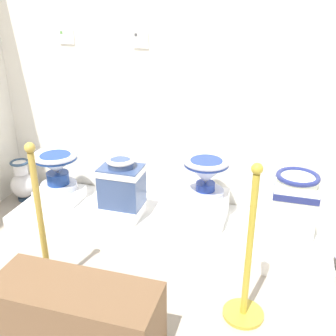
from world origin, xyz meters
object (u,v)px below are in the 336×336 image
antique_toilet_central_ornate (294,202)px  antique_toilet_rightmost (122,181)px  plinth_block_tall_cobalt (204,208)px  decorative_vase_corner (23,182)px  plinth_block_central_ornate (290,234)px  plinth_block_rightmost (123,210)px  info_placard_first (66,37)px  stanchion_post_near_right (247,275)px  museum_bench (77,316)px  plinth_block_leftmost (60,194)px  antique_toilet_tall_cobalt (206,172)px  info_placard_second (141,40)px  stanchion_post_near_left (44,244)px  antique_toilet_leftmost (57,166)px

antique_toilet_central_ornate → antique_toilet_rightmost: bearing=-176.9°
plinth_block_tall_cobalt → decorative_vase_corner: decorative_vase_corner is taller
plinth_block_central_ornate → antique_toilet_central_ornate: size_ratio=0.83×
plinth_block_rightmost → info_placard_first: 1.53m
plinth_block_central_ornate → stanchion_post_near_right: 0.87m
plinth_block_rightmost → plinth_block_tall_cobalt: bearing=11.3°
plinth_block_tall_cobalt → museum_bench: museum_bench is taller
plinth_block_leftmost → antique_toilet_tall_cobalt: size_ratio=1.05×
antique_toilet_tall_cobalt → decorative_vase_corner: 1.79m
plinth_block_central_ornate → stanchion_post_near_right: size_ratio=0.39×
antique_toilet_rightmost → plinth_block_tall_cobalt: size_ratio=1.08×
stanchion_post_near_right → decorative_vase_corner: bearing=156.9°
antique_toilet_central_ornate → stanchion_post_near_right: stanchion_post_near_right is taller
antique_toilet_central_ornate → info_placard_second: size_ratio=3.74×
antique_toilet_rightmost → plinth_block_central_ornate: antique_toilet_rightmost is taller
antique_toilet_central_ornate → info_placard_second: (-1.31, 0.38, 1.07)m
antique_toilet_tall_cobalt → museum_bench: antique_toilet_tall_cobalt is taller
plinth_block_tall_cobalt → info_placard_first: bearing=166.0°
antique_toilet_tall_cobalt → info_placard_second: info_placard_second is taller
plinth_block_tall_cobalt → info_placard_first: size_ratio=2.80×
info_placard_first → stanchion_post_near_right: bearing=-34.7°
antique_toilet_tall_cobalt → stanchion_post_near_right: stanchion_post_near_right is taller
info_placard_first → decorative_vase_corner: info_placard_first is taller
antique_toilet_rightmost → stanchion_post_near_left: stanchion_post_near_left is taller
plinth_block_rightmost → antique_toilet_rightmost: (0.00, 0.00, 0.26)m
info_placard_first → stanchion_post_near_left: info_placard_first is taller
plinth_block_rightmost → decorative_vase_corner: 1.11m
antique_toilet_leftmost → antique_toilet_central_ornate: bearing=-0.9°
stanchion_post_near_right → antique_toilet_central_ornate: bearing=72.8°
antique_toilet_leftmost → museum_bench: 1.60m
info_placard_first → antique_toilet_rightmost: bearing=-35.7°
antique_toilet_central_ornate → plinth_block_central_ornate: bearing=0.0°
plinth_block_leftmost → info_placard_first: (0.02, 0.35, 1.31)m
plinth_block_leftmost → info_placard_second: 1.52m
info_placard_first → info_placard_second: info_placard_second is taller
plinth_block_leftmost → stanchion_post_near_right: (1.74, -0.84, 0.14)m
antique_toilet_leftmost → plinth_block_central_ornate: antique_toilet_leftmost is taller
plinth_block_central_ornate → stanchion_post_near_right: stanchion_post_near_right is taller
antique_toilet_leftmost → plinth_block_rightmost: (0.65, -0.10, -0.28)m
info_placard_second → stanchion_post_near_left: (-0.21, -1.31, -1.12)m
info_placard_second → antique_toilet_central_ornate: bearing=-16.3°
antique_toilet_rightmost → antique_toilet_tall_cobalt: bearing=11.3°
plinth_block_leftmost → stanchion_post_near_right: 1.94m
plinth_block_rightmost → antique_toilet_rightmost: antique_toilet_rightmost is taller
info_placard_second → plinth_block_central_ornate: bearing=-16.3°
museum_bench → info_placard_second: bearing=96.7°
antique_toilet_tall_cobalt → stanchion_post_near_left: bearing=-130.2°
plinth_block_rightmost → museum_bench: (0.23, -1.22, 0.04)m
antique_toilet_leftmost → plinth_block_central_ornate: 2.01m
info_placard_second → info_placard_first: bearing=-180.0°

